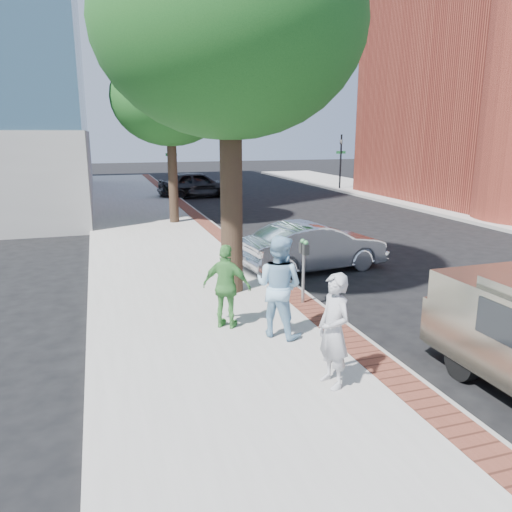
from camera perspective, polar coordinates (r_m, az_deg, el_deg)
name	(u,v)px	position (r m, az deg, el deg)	size (l,w,h in m)	color
ground	(282,320)	(10.84, 3.01, -7.29)	(120.00, 120.00, 0.00)	black
sidewalk	(164,244)	(17.99, -10.52, 1.35)	(5.00, 60.00, 0.15)	#9E9991
brick_strip	(224,238)	(18.36, -3.71, 2.07)	(0.60, 60.00, 0.01)	brown
curb	(233,240)	(18.46, -2.65, 1.89)	(0.10, 60.00, 0.15)	gray
signal_near	(171,160)	(31.81, -9.64, 10.74)	(0.70, 0.15, 3.80)	black
signal_far	(341,158)	(35.37, 9.66, 11.04)	(0.70, 0.15, 3.80)	black
tree_near	(229,26)	(11.95, -3.07, 24.78)	(6.00, 6.00, 8.51)	black
tree_far	(170,98)	(21.71, -9.84, 17.38)	(4.80, 4.80, 7.14)	black
parking_meter	(304,258)	(11.16, 5.49, -0.23)	(0.12, 0.32, 1.47)	gray
person_gray	(334,331)	(7.64, 8.89, -8.43)	(0.65, 0.42, 1.78)	#A7A8AC
person_officer	(279,286)	(9.38, 2.61, -3.45)	(0.95, 0.74, 1.95)	#93C5E4
person_green	(227,287)	(9.80, -3.36, -3.51)	(0.98, 0.41, 1.68)	#4A9845
sedan_silver	(314,247)	(14.56, 6.68, 1.07)	(1.49, 4.28, 1.41)	silver
bg_car	(197,184)	(31.31, -6.75, 8.14)	(1.92, 4.76, 1.62)	black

